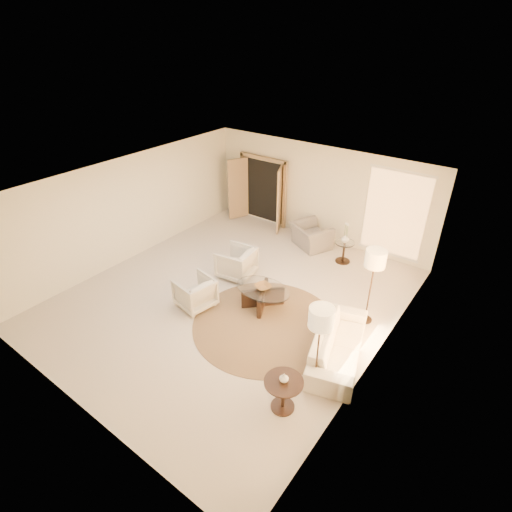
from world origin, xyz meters
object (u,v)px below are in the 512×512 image
Objects in this scene: armchair_left at (236,261)px; side_vase at (345,239)px; sofa at (338,344)px; floor_lamp_far at (321,321)px; end_table at (283,390)px; end_vase at (284,378)px; side_table at (344,250)px; accent_chair at (311,232)px; bowl at (263,287)px; coffee_table at (263,295)px; floor_lamp_near at (375,262)px; armchair_right at (195,291)px.

armchair_left reaches higher than side_vase.
floor_lamp_far is at bearing 163.42° from sofa.
end_vase is (0.00, 0.00, 0.27)m from end_table.
end_table is 1.09× the size of side_table.
sofa is at bearing 153.11° from accent_chair.
bowl is 2.86m from end_vase.
accent_chair is 3.21m from coffee_table.
accent_chair is (-2.67, 3.62, 0.14)m from sofa.
coffee_table is 0.86× the size of floor_lamp_near.
coffee_table is 0.22m from bowl.
armchair_right is 1.56m from coffee_table.
armchair_right is 1.31× the size of side_table.
end_vase is at bearing 0.00° from end_table.
accent_chair is 5.35m from floor_lamp_far.
floor_lamp_near is 7.90× the size of side_vase.
end_table is at bearing 156.57° from sofa.
floor_lamp_far is at bearing 75.25° from end_vase.
sofa is 2.54× the size of armchair_left.
end_vase is at bearing -104.75° from floor_lamp_far.
bowl is 1.59× the size of side_vase.
sofa is 2.08× the size of accent_chair.
armchair_left is 1.09× the size of armchair_right.
end_vase is (3.19, -1.20, 0.30)m from armchair_right.
end_vase is at bearing -47.51° from coffee_table.
armchair_left reaches higher than end_table.
side_vase is (1.16, -0.23, 0.25)m from accent_chair.
sofa reaches higher than bowl.
sofa is 13.76× the size of end_vase.
coffee_table is 2.31× the size of end_table.
side_table is 2.76m from floor_lamp_near.
end_vase is 5.20m from side_vase.
side_vase is (-1.51, 2.00, -0.80)m from floor_lamp_near.
end_table is at bearing 41.58° from armchair_left.
side_vase is at bearing 104.65° from end_table.
bowl is at bearing 132.49° from end_table.
coffee_table is at bearing 132.49° from end_table.
side_vase is (-1.32, 5.03, 0.01)m from end_vase.
side_table is 0.35m from side_vase.
armchair_left is at bearing 100.10° from accent_chair.
side_table is (0.61, 2.93, 0.06)m from coffee_table.
armchair_left reaches higher than bowl.
sofa is 3.60m from armchair_left.
floor_lamp_far reaches higher than side_table.
floor_lamp_near is (0.00, 1.39, 1.19)m from sofa.
accent_chair is at bearing 140.08° from floor_lamp_near.
side_vase is (1.87, 3.84, 0.32)m from armchair_right.
side_table is 3.00m from bowl.
side_table is at bearing -164.74° from accent_chair.
armchair_left is 1.31× the size of end_table.
side_vase is at bearing 109.47° from floor_lamp_far.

